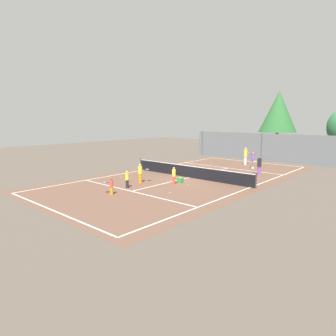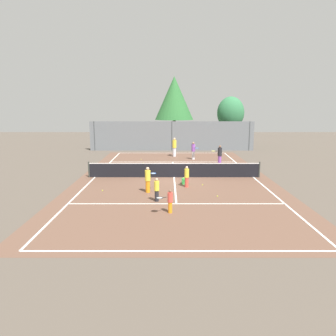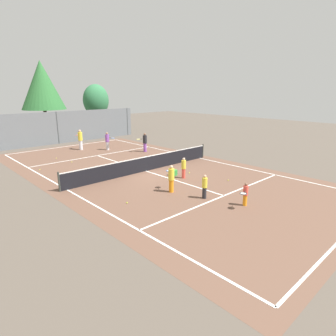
# 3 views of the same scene
# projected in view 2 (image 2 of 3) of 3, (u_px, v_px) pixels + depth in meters

# --- Properties ---
(ground_plane) EXTENTS (80.00, 80.00, 0.00)m
(ground_plane) POSITION_uv_depth(u_px,v_px,m) (174.00, 177.00, 23.26)
(ground_plane) COLOR brown
(court_surface) EXTENTS (13.00, 25.00, 0.01)m
(court_surface) POSITION_uv_depth(u_px,v_px,m) (174.00, 177.00, 23.26)
(court_surface) COLOR brown
(court_surface) RESTS_ON ground_plane
(tennis_net) EXTENTS (11.90, 0.10, 1.10)m
(tennis_net) POSITION_uv_depth(u_px,v_px,m) (174.00, 170.00, 23.16)
(tennis_net) COLOR #333833
(tennis_net) RESTS_ON ground_plane
(perimeter_fence) EXTENTS (18.00, 0.12, 3.20)m
(perimeter_fence) POSITION_uv_depth(u_px,v_px,m) (172.00, 136.00, 36.72)
(perimeter_fence) COLOR slate
(perimeter_fence) RESTS_ON ground_plane
(tree_0) EXTENTS (3.31, 2.84, 5.98)m
(tree_0) POSITION_uv_depth(u_px,v_px,m) (231.00, 113.00, 41.12)
(tree_0) COLOR brown
(tree_0) RESTS_ON ground_plane
(tree_1) EXTENTS (4.55, 4.55, 8.29)m
(tree_1) POSITION_uv_depth(u_px,v_px,m) (174.00, 98.00, 39.60)
(tree_1) COLOR brown
(tree_1) RESTS_ON ground_plane
(player_0) EXTENTS (0.67, 0.90, 1.61)m
(player_0) POSITION_uv_depth(u_px,v_px,m) (193.00, 150.00, 30.80)
(player_0) COLOR silver
(player_0) RESTS_ON ground_plane
(player_1) EXTENTS (0.28, 0.28, 1.29)m
(player_1) POSITION_uv_depth(u_px,v_px,m) (187.00, 176.00, 20.35)
(player_1) COLOR #E54C3F
(player_1) RESTS_ON ground_plane
(player_2) EXTENTS (0.26, 0.26, 1.23)m
(player_2) POSITION_uv_depth(u_px,v_px,m) (157.00, 189.00, 17.32)
(player_2) COLOR #232328
(player_2) RESTS_ON ground_plane
(player_3) EXTENTS (0.91, 0.67, 1.65)m
(player_3) POSITION_uv_depth(u_px,v_px,m) (220.00, 155.00, 27.94)
(player_3) COLOR purple
(player_3) RESTS_ON ground_plane
(player_4) EXTENTS (0.82, 0.52, 1.12)m
(player_4) POSITION_uv_depth(u_px,v_px,m) (169.00, 201.00, 15.44)
(player_4) COLOR orange
(player_4) RESTS_ON ground_plane
(player_5) EXTENTS (0.41, 0.97, 1.83)m
(player_5) POSITION_uv_depth(u_px,v_px,m) (174.00, 147.00, 32.54)
(player_5) COLOR silver
(player_5) RESTS_ON ground_plane
(player_6) EXTENTS (0.68, 0.86, 1.48)m
(player_6) POSITION_uv_depth(u_px,v_px,m) (148.00, 179.00, 19.08)
(player_6) COLOR orange
(player_6) RESTS_ON ground_plane
(ball_crate) EXTENTS (0.40, 0.34, 0.43)m
(ball_crate) POSITION_uv_depth(u_px,v_px,m) (185.00, 181.00, 21.26)
(ball_crate) COLOR green
(ball_crate) RESTS_ON ground_plane
(tennis_ball_0) EXTENTS (0.07, 0.07, 0.07)m
(tennis_ball_0) POSITION_uv_depth(u_px,v_px,m) (143.00, 163.00, 28.82)
(tennis_ball_0) COLOR #CCE533
(tennis_ball_0) RESTS_ON ground_plane
(tennis_ball_1) EXTENTS (0.07, 0.07, 0.07)m
(tennis_ball_1) POSITION_uv_depth(u_px,v_px,m) (248.00, 175.00, 23.98)
(tennis_ball_1) COLOR #CCE533
(tennis_ball_1) RESTS_ON ground_plane
(tennis_ball_2) EXTENTS (0.07, 0.07, 0.07)m
(tennis_ball_2) POSITION_uv_depth(u_px,v_px,m) (141.00, 159.00, 30.81)
(tennis_ball_2) COLOR #CCE533
(tennis_ball_2) RESTS_ON ground_plane
(tennis_ball_3) EXTENTS (0.07, 0.07, 0.07)m
(tennis_ball_3) POSITION_uv_depth(u_px,v_px,m) (217.00, 196.00, 18.28)
(tennis_ball_3) COLOR #CCE533
(tennis_ball_3) RESTS_ON ground_plane
(tennis_ball_4) EXTENTS (0.07, 0.07, 0.07)m
(tennis_ball_4) POSITION_uv_depth(u_px,v_px,m) (103.00, 191.00, 19.50)
(tennis_ball_4) COLOR #CCE533
(tennis_ball_4) RESTS_ON ground_plane
(tennis_ball_5) EXTENTS (0.07, 0.07, 0.07)m
(tennis_ball_5) POSITION_uv_depth(u_px,v_px,m) (203.00, 185.00, 20.90)
(tennis_ball_5) COLOR #CCE533
(tennis_ball_5) RESTS_ON ground_plane
(tennis_ball_6) EXTENTS (0.07, 0.07, 0.07)m
(tennis_ball_6) POSITION_uv_depth(u_px,v_px,m) (113.00, 164.00, 28.30)
(tennis_ball_6) COLOR #CCE533
(tennis_ball_6) RESTS_ON ground_plane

